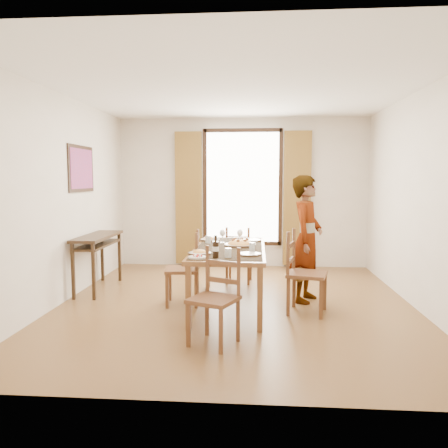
# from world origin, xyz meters

# --- Properties ---
(ground) EXTENTS (5.00, 5.00, 0.00)m
(ground) POSITION_xyz_m (0.00, 0.00, 0.00)
(ground) COLOR #4B2917
(ground) RESTS_ON ground
(room_shell) EXTENTS (4.60, 5.10, 2.74)m
(room_shell) POSITION_xyz_m (-0.00, 0.13, 1.54)
(room_shell) COLOR beige
(room_shell) RESTS_ON ground
(console_table) EXTENTS (0.38, 1.20, 0.80)m
(console_table) POSITION_xyz_m (-2.03, 0.60, 0.68)
(console_table) COLOR #332111
(console_table) RESTS_ON ground
(dining_table) EXTENTS (0.88, 1.95, 0.76)m
(dining_table) POSITION_xyz_m (-0.07, -0.08, 0.69)
(dining_table) COLOR brown
(dining_table) RESTS_ON ground
(chair_west) EXTENTS (0.46, 0.46, 0.95)m
(chair_west) POSITION_xyz_m (-0.64, -0.05, 0.44)
(chair_west) COLOR brown
(chair_west) RESTS_ON ground
(chair_north) EXTENTS (0.42, 0.42, 0.88)m
(chair_north) POSITION_xyz_m (-0.01, 1.18, 0.41)
(chair_north) COLOR brown
(chair_north) RESTS_ON ground
(chair_south) EXTENTS (0.55, 0.55, 0.94)m
(chair_south) POSITION_xyz_m (-0.13, -1.34, 0.44)
(chair_south) COLOR brown
(chair_south) RESTS_ON ground
(chair_east) EXTENTS (0.54, 0.54, 1.00)m
(chair_east) POSITION_xyz_m (0.84, -0.29, 0.46)
(chair_east) COLOR brown
(chair_east) RESTS_ON ground
(man) EXTENTS (0.86, 0.79, 1.65)m
(man) POSITION_xyz_m (0.92, 0.23, 0.83)
(man) COLOR gray
(man) RESTS_ON ground
(plate_sw) EXTENTS (0.27, 0.27, 0.05)m
(plate_sw) POSITION_xyz_m (-0.38, -0.61, 0.78)
(plate_sw) COLOR silver
(plate_sw) RESTS_ON dining_table
(plate_se) EXTENTS (0.27, 0.27, 0.05)m
(plate_se) POSITION_xyz_m (0.18, -0.63, 0.78)
(plate_se) COLOR silver
(plate_se) RESTS_ON dining_table
(plate_nw) EXTENTS (0.27, 0.27, 0.05)m
(plate_nw) POSITION_xyz_m (-0.39, 0.49, 0.78)
(plate_nw) COLOR silver
(plate_nw) RESTS_ON dining_table
(plate_ne) EXTENTS (0.27, 0.27, 0.05)m
(plate_ne) POSITION_xyz_m (0.19, 0.49, 0.78)
(plate_ne) COLOR silver
(plate_ne) RESTS_ON dining_table
(pasta_platter) EXTENTS (0.40, 0.40, 0.10)m
(pasta_platter) POSITION_xyz_m (0.05, 0.03, 0.81)
(pasta_platter) COLOR #C65119
(pasta_platter) RESTS_ON dining_table
(caprese_plate) EXTENTS (0.20, 0.20, 0.04)m
(caprese_plate) POSITION_xyz_m (-0.37, -0.85, 0.78)
(caprese_plate) COLOR silver
(caprese_plate) RESTS_ON dining_table
(wine_glass_a) EXTENTS (0.08, 0.08, 0.18)m
(wine_glass_a) POSITION_xyz_m (-0.21, -0.46, 0.85)
(wine_glass_a) COLOR white
(wine_glass_a) RESTS_ON dining_table
(wine_glass_b) EXTENTS (0.08, 0.08, 0.18)m
(wine_glass_b) POSITION_xyz_m (0.04, 0.29, 0.85)
(wine_glass_b) COLOR white
(wine_glass_b) RESTS_ON dining_table
(wine_glass_c) EXTENTS (0.08, 0.08, 0.18)m
(wine_glass_c) POSITION_xyz_m (-0.19, 0.26, 0.85)
(wine_glass_c) COLOR white
(wine_glass_c) RESTS_ON dining_table
(tumbler_a) EXTENTS (0.07, 0.07, 0.10)m
(tumbler_a) POSITION_xyz_m (0.21, -0.35, 0.81)
(tumbler_a) COLOR silver
(tumbler_a) RESTS_ON dining_table
(tumbler_b) EXTENTS (0.07, 0.07, 0.10)m
(tumbler_b) POSITION_xyz_m (-0.38, 0.23, 0.81)
(tumbler_b) COLOR silver
(tumbler_b) RESTS_ON dining_table
(tumbler_c) EXTENTS (0.07, 0.07, 0.10)m
(tumbler_c) POSITION_xyz_m (-0.04, -0.79, 0.81)
(tumbler_c) COLOR silver
(tumbler_c) RESTS_ON dining_table
(wine_bottle) EXTENTS (0.07, 0.07, 0.25)m
(wine_bottle) POSITION_xyz_m (-0.18, -0.84, 0.88)
(wine_bottle) COLOR black
(wine_bottle) RESTS_ON dining_table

